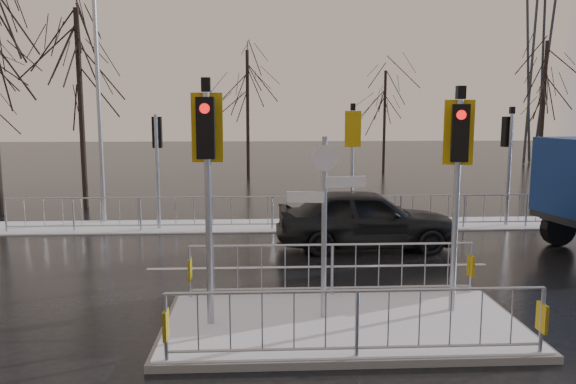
{
  "coord_description": "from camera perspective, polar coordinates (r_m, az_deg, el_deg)",
  "views": [
    {
      "loc": [
        -1.37,
        -8.95,
        3.63
      ],
      "look_at": [
        -0.73,
        3.71,
        1.8
      ],
      "focal_mm": 35.0,
      "sensor_mm": 36.0,
      "label": 1
    }
  ],
  "objects": [
    {
      "name": "ground",
      "position": [
        9.76,
        5.53,
        -13.67
      ],
      "size": [
        120.0,
        120.0,
        0.0
      ],
      "primitive_type": "plane",
      "color": "black",
      "rests_on": "ground"
    },
    {
      "name": "car_far_lane",
      "position": [
        15.08,
        7.88,
        -2.66
      ],
      "size": [
        4.75,
        1.94,
        1.62
      ],
      "primitive_type": "imported",
      "rotation": [
        0.0,
        0.0,
        1.58
      ],
      "color": "black",
      "rests_on": "ground"
    },
    {
      "name": "traffic_island",
      "position": [
        9.63,
        5.49,
        -11.49
      ],
      "size": [
        6.0,
        3.04,
        4.15
      ],
      "color": "#63625E",
      "rests_on": "ground"
    },
    {
      "name": "tree_near_b",
      "position": [
        22.5,
        -20.47,
        11.56
      ],
      "size": [
        4.0,
        4.0,
        7.55
      ],
      "color": "black",
      "rests_on": "ground"
    },
    {
      "name": "far_kerb_fixtures",
      "position": [
        17.32,
        2.64,
        -0.47
      ],
      "size": [
        18.0,
        0.65,
        3.83
      ],
      "color": "#9CA1AA",
      "rests_on": "ground"
    },
    {
      "name": "tree_far_c",
      "position": [
        33.7,
        24.63,
        10.05
      ],
      "size": [
        4.0,
        4.0,
        7.55
      ],
      "color": "black",
      "rests_on": "ground"
    },
    {
      "name": "pylon_wires",
      "position": [
        43.65,
        22.96,
        17.34
      ],
      "size": [
        70.0,
        2.38,
        19.97
      ],
      "color": "#2D3033",
      "rests_on": "ground"
    },
    {
      "name": "snow_verge",
      "position": [
        17.97,
        1.53,
        -3.38
      ],
      "size": [
        30.0,
        2.0,
        0.04
      ],
      "primitive_type": "cube",
      "color": "white",
      "rests_on": "ground"
    },
    {
      "name": "street_lamp_left",
      "position": [
        19.15,
        -18.54,
        10.37
      ],
      "size": [
        1.25,
        0.18,
        8.2
      ],
      "color": "#9CA1AA",
      "rests_on": "ground"
    },
    {
      "name": "lane_markings",
      "position": [
        9.45,
        5.84,
        -14.39
      ],
      "size": [
        8.0,
        11.38,
        0.01
      ],
      "color": "silver",
      "rests_on": "ground"
    },
    {
      "name": "tree_far_a",
      "position": [
        30.98,
        -4.14,
        10.39
      ],
      "size": [
        3.75,
        3.75,
        7.08
      ],
      "color": "black",
      "rests_on": "ground"
    },
    {
      "name": "tree_far_b",
      "position": [
        33.77,
        9.82,
        9.02
      ],
      "size": [
        3.25,
        3.25,
        6.14
      ],
      "color": "black",
      "rests_on": "ground"
    }
  ]
}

